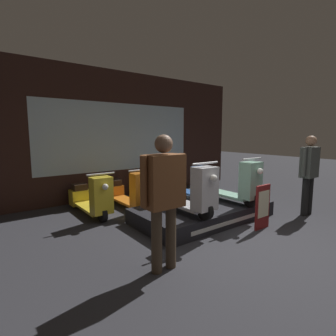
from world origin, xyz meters
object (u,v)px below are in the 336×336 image
Objects in this scene: person_right_browsing at (309,170)px; scooter_backrow_2 at (159,187)px; scooter_display_right at (227,184)px; person_left_browsing at (164,191)px; price_sign_board at (263,207)px; scooter_display_left at (182,192)px; scooter_backrow_1 at (128,192)px; scooter_backrow_3 at (185,183)px; scooter_backrow_0 at (91,198)px.

scooter_backrow_2 is at bearing 124.45° from person_right_browsing.
scooter_backrow_2 is (-0.54, 1.64, -0.28)m from scooter_display_right.
person_left_browsing reaches higher than person_right_browsing.
price_sign_board is at bearing 2.19° from person_left_browsing.
person_left_browsing is (-1.13, -1.00, 0.35)m from scooter_display_left.
person_left_browsing is at bearing -123.93° from scooter_backrow_2.
scooter_display_left is 2.68m from person_right_browsing.
scooter_display_left is 1.55m from person_left_browsing.
scooter_backrow_3 is (1.68, 0.00, 0.00)m from scooter_backrow_1.
scooter_backrow_0 is 1.00× the size of scooter_backrow_3.
scooter_display_right is at bearing 80.65° from price_sign_board.
scooter_backrow_1 is 1.68m from scooter_backrow_3.
scooter_display_right reaches higher than scooter_backrow_3.
scooter_display_left and scooter_display_right have the same top height.
scooter_display_left is 2.14× the size of price_sign_board.
scooter_backrow_3 is at bearing 0.00° from scooter_backrow_2.
scooter_display_left is 1.00× the size of scooter_backrow_1.
person_left_browsing reaches higher than scooter_backrow_2.
scooter_display_right is at bearing -36.50° from scooter_backrow_0.
scooter_backrow_2 is (0.84, 0.00, 0.00)m from scooter_backrow_1.
person_left_browsing is (-2.32, -1.00, 0.35)m from scooter_display_right.
scooter_backrow_1 is at bearing 70.46° from person_left_browsing.
scooter_display_right is (1.19, 0.00, 0.00)m from scooter_display_left.
scooter_display_right is 1.00× the size of scooter_backrow_1.
scooter_display_right is 1.69m from scooter_backrow_3.
scooter_backrow_1 is 1.01× the size of person_left_browsing.
scooter_display_right is 1.00× the size of scooter_backrow_0.
scooter_display_right is 0.96m from price_sign_board.
scooter_backrow_0 is at bearing 142.89° from person_right_browsing.
scooter_display_left is at bearing -57.94° from scooter_backrow_0.
scooter_display_right is 1.00× the size of scooter_backrow_3.
scooter_display_left reaches higher than scooter_backrow_3.
scooter_display_right reaches higher than scooter_backrow_0.
scooter_display_right reaches higher than scooter_backrow_2.
scooter_backrow_1 is (-0.19, 1.64, -0.28)m from scooter_display_left.
price_sign_board is (-0.45, -2.56, 0.04)m from scooter_backrow_3.
scooter_display_right is 1.03× the size of person_right_browsing.
scooter_backrow_0 is 2.14× the size of price_sign_board.
price_sign_board is at bearing -41.40° from scooter_display_left.
scooter_display_left is at bearing 180.00° from scooter_display_right.
scooter_display_left is 1.68m from scooter_backrow_1.
scooter_backrow_2 is at bearing 98.63° from price_sign_board.
person_left_browsing is 2.12× the size of price_sign_board.
scooter_display_left is at bearing 138.60° from price_sign_board.
scooter_display_left is at bearing 41.60° from person_left_browsing.
scooter_backrow_3 is at bearing 79.99° from price_sign_board.
scooter_backrow_1 is 2.84m from price_sign_board.
scooter_backrow_3 is at bearing 0.00° from scooter_backrow_1.
person_right_browsing is (1.81, -2.64, 0.58)m from scooter_backrow_2.
person_left_browsing is (-0.94, -2.64, 0.63)m from scooter_backrow_1.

